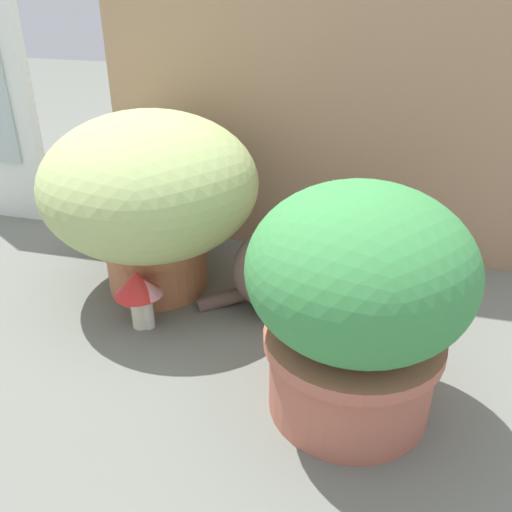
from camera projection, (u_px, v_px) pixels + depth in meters
The scene contains 7 objects.
ground_plane at pixel (235, 338), 1.25m from camera, with size 6.00×6.00×0.00m, color slate.
cardboard_backdrop at pixel (333, 69), 1.39m from camera, with size 1.20×0.03×0.98m, color tan.
grass_planter at pixel (151, 192), 1.32m from camera, with size 0.50×0.50×0.44m.
leafy_planter at pixel (357, 299), 0.96m from camera, with size 0.38×0.38×0.43m.
cat at pixel (295, 261), 1.30m from camera, with size 0.38×0.27×0.32m.
mushroom_ornament_red at pixel (138, 288), 1.24m from camera, with size 0.10×0.10×0.14m.
mushroom_ornament_pink at pixel (145, 293), 1.24m from camera, with size 0.08×0.08×0.12m.
Camera 1 is at (0.29, -0.97, 0.76)m, focal length 40.02 mm.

